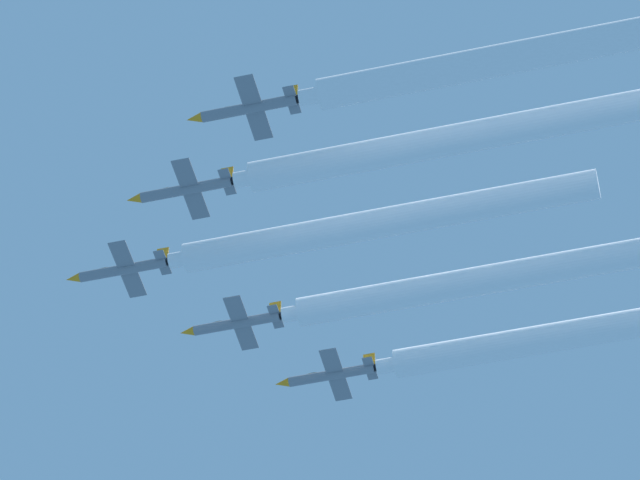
# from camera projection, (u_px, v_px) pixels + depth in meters

# --- Properties ---
(jet_lead) EXTENTS (7.46, 10.86, 2.61)m
(jet_lead) POSITION_uv_depth(u_px,v_px,m) (120.00, 270.00, 202.56)
(jet_lead) COLOR slate
(jet_left_wingman) EXTENTS (7.46, 10.86, 2.61)m
(jet_left_wingman) POSITION_uv_depth(u_px,v_px,m) (183.00, 190.00, 195.09)
(jet_left_wingman) COLOR slate
(jet_right_wingman) EXTENTS (7.46, 10.86, 2.61)m
(jet_right_wingman) POSITION_uv_depth(u_px,v_px,m) (234.00, 324.00, 206.61)
(jet_right_wingman) COLOR slate
(jet_outer_left) EXTENTS (7.46, 10.86, 2.61)m
(jet_outer_left) POSITION_uv_depth(u_px,v_px,m) (246.00, 109.00, 187.25)
(jet_outer_left) COLOR slate
(jet_outer_right) EXTENTS (7.46, 10.86, 2.61)m
(jet_outer_right) POSITION_uv_depth(u_px,v_px,m) (329.00, 375.00, 209.45)
(jet_outer_right) COLOR slate
(smoke_trail_lead) EXTENTS (2.91, 42.34, 2.91)m
(smoke_trail_lead) POSITION_uv_depth(u_px,v_px,m) (380.00, 223.00, 198.45)
(smoke_trail_lead) COLOR white
(smoke_trail_left_wingman) EXTENTS (2.91, 41.80, 2.91)m
(smoke_trail_left_wingman) POSITION_uv_depth(u_px,v_px,m) (452.00, 140.00, 191.02)
(smoke_trail_left_wingman) COLOR white
(smoke_trail_right_wingman) EXTENTS (2.91, 44.33, 2.91)m
(smoke_trail_right_wingman) POSITION_uv_depth(u_px,v_px,m) (501.00, 277.00, 202.35)
(smoke_trail_right_wingman) COLOR white
(smoke_trail_outer_left) EXTENTS (2.91, 48.33, 2.91)m
(smoke_trail_outer_left) POSITION_uv_depth(u_px,v_px,m) (563.00, 48.00, 182.68)
(smoke_trail_outer_left) COLOR white
(smoke_trail_outer_right) EXTENTS (2.91, 50.55, 2.91)m
(smoke_trail_outer_right) POSITION_uv_depth(u_px,v_px,m) (625.00, 325.00, 204.70)
(smoke_trail_outer_right) COLOR white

